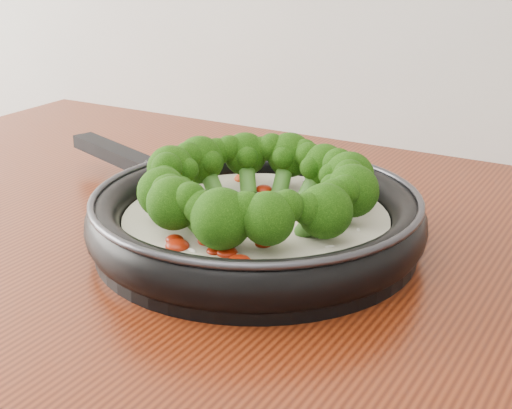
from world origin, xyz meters
The scene contains 1 object.
skillet centered at (-0.11, 1.05, 0.94)m, with size 0.60×0.47×0.10m.
Camera 1 is at (0.28, 0.39, 1.24)m, focal length 53.54 mm.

